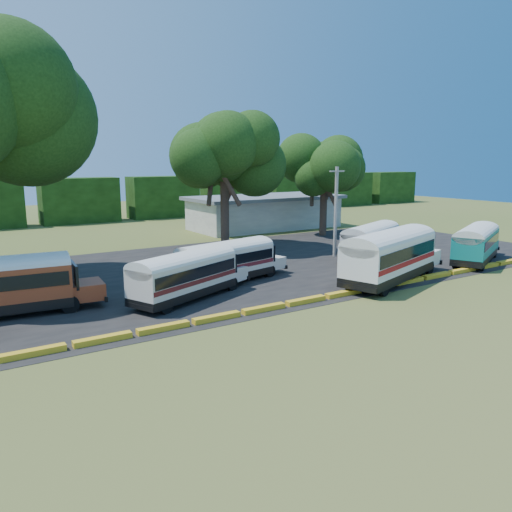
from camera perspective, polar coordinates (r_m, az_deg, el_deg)
ground at (r=28.24m, az=4.56°, el=-6.33°), size 160.00×160.00×0.00m
asphalt_strip at (r=38.58m, az=-5.10°, el=-1.62°), size 64.00×24.00×0.02m
curb at (r=28.97m, az=3.36°, el=-5.56°), size 53.70×0.45×0.30m
terminal_building at (r=62.18m, az=1.03°, el=5.09°), size 19.00×9.00×4.00m
treeline_backdrop at (r=71.51m, az=-19.52°, el=6.01°), size 130.00×4.00×6.00m
bus_cream_west at (r=30.34m, az=-7.97°, el=-1.91°), size 9.16×5.57×2.96m
bus_cream_east at (r=34.32m, az=-3.22°, el=-0.37°), size 9.14×4.08×2.92m
bus_white_red at (r=35.36m, az=15.19°, el=0.32°), size 11.53×6.04×3.69m
bus_white_blue at (r=43.68m, az=13.09°, el=1.89°), size 9.37×5.63×3.03m
bus_teal at (r=44.69m, az=23.90°, el=1.53°), size 9.58×6.01×3.11m
tree_center at (r=46.73m, az=-3.68°, el=12.25°), size 8.66×8.66×12.71m
tree_east at (r=56.20m, az=7.83°, el=10.07°), size 7.30×7.30×10.37m
utility_pole at (r=43.93m, az=9.10°, el=5.11°), size 1.60×0.30×7.80m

